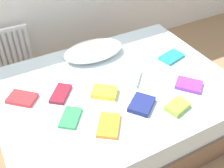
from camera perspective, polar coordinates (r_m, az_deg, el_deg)
The scene contains 14 objects.
ground_plane at distance 2.68m, azimuth 0.51°, elevation -8.52°, with size 8.00×8.00×0.00m, color #93704C.
bed at distance 2.50m, azimuth 0.54°, elevation -4.75°, with size 2.00×1.50×0.50m.
radiator at distance 3.21m, azimuth -20.89°, elevation 6.61°, with size 0.51×0.04×0.49m.
pillow at distance 2.66m, azimuth -3.85°, elevation 6.93°, with size 0.59×0.35×0.13m, color white.
textbook_lime at distance 2.17m, azimuth 13.39°, elevation -4.56°, with size 0.18×0.12×0.04m, color #8CC638.
textbook_teal at distance 2.71m, azimuth 12.21°, elevation 5.52°, with size 0.23×0.15×0.03m, color teal.
textbook_yellow at distance 2.23m, azimuth -1.55°, elevation -1.69°, with size 0.20×0.15×0.05m, color yellow.
textbook_purple at distance 2.40m, azimuth 15.62°, elevation -0.18°, with size 0.21×0.16×0.03m, color purple.
textbook_green at distance 2.07m, azimuth -8.60°, elevation -6.89°, with size 0.21×0.13×0.02m, color green.
textbook_orange at distance 1.99m, azimuth -0.70°, elevation -8.54°, with size 0.23×0.15×0.03m, color orange.
textbook_white at distance 2.39m, azimuth 4.24°, elevation 1.25°, with size 0.23×0.12×0.03m, color white.
textbook_navy at distance 2.14m, azimuth 6.16°, elevation -4.20°, with size 0.21×0.16×0.04m, color navy.
textbook_red at distance 2.30m, azimuth -18.13°, elevation -2.82°, with size 0.22×0.15×0.03m, color red.
textbook_maroon at distance 2.27m, azimuth -10.57°, elevation -1.98°, with size 0.23×0.12×0.03m, color maroon.
Camera 1 is at (-0.86, -1.56, 2.00)m, focal length 44.15 mm.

